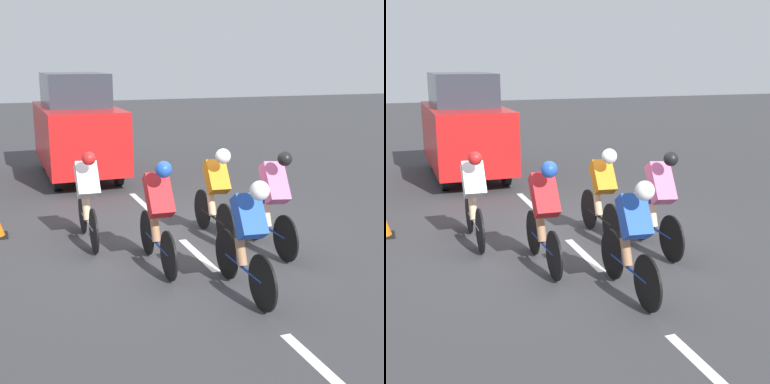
{
  "view_description": "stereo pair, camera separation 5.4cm",
  "coord_description": "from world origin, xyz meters",
  "views": [
    {
      "loc": [
        2.65,
        7.46,
        2.76
      ],
      "look_at": [
        0.09,
        0.61,
        0.95
      ],
      "focal_mm": 50.0,
      "sensor_mm": 36.0,
      "label": 1
    },
    {
      "loc": [
        2.6,
        7.48,
        2.76
      ],
      "look_at": [
        0.09,
        0.61,
        0.95
      ],
      "focal_mm": 50.0,
      "sensor_mm": 36.0,
      "label": 2
    }
  ],
  "objects": [
    {
      "name": "lane_stripe_far",
      "position": [
        0.0,
        -2.59,
        0.0
      ],
      "size": [
        0.12,
        1.4,
        0.01
      ],
      "primitive_type": "cube",
      "color": "white",
      "rests_on": "ground"
    },
    {
      "name": "support_car",
      "position": [
        0.77,
        -5.39,
        1.21
      ],
      "size": [
        1.7,
        3.89,
        2.46
      ],
      "color": "black",
      "rests_on": "ground"
    },
    {
      "name": "lane_stripe_near",
      "position": [
        0.0,
        3.81,
        0.0
      ],
      "size": [
        0.12,
        1.4,
        0.01
      ],
      "primitive_type": "cube",
      "color": "white",
      "rests_on": "ground"
    },
    {
      "name": "cyclist_white",
      "position": [
        1.39,
        -0.43,
        0.76
      ],
      "size": [
        0.33,
        1.69,
        1.48
      ],
      "color": "black",
      "rests_on": "ground"
    },
    {
      "name": "lane_stripe_mid",
      "position": [
        0.0,
        0.61,
        0.0
      ],
      "size": [
        0.12,
        1.4,
        0.01
      ],
      "primitive_type": "cube",
      "color": "white",
      "rests_on": "ground"
    },
    {
      "name": "ground_plane",
      "position": [
        0.0,
        0.0,
        0.0
      ],
      "size": [
        60.0,
        60.0,
        0.0
      ],
      "primitive_type": "plane",
      "color": "#38383A"
    },
    {
      "name": "cyclist_red",
      "position": [
        0.68,
        0.91,
        0.8
      ],
      "size": [
        0.33,
        1.67,
        1.53
      ],
      "color": "black",
      "rests_on": "ground"
    },
    {
      "name": "cyclist_orange",
      "position": [
        -0.52,
        0.02,
        0.79
      ],
      "size": [
        0.34,
        1.62,
        1.48
      ],
      "color": "black",
      "rests_on": "ground"
    },
    {
      "name": "cyclist_blue",
      "position": [
        -0.04,
        2.12,
        0.78
      ],
      "size": [
        0.34,
        1.65,
        1.47
      ],
      "color": "black",
      "rests_on": "ground"
    },
    {
      "name": "cyclist_pink",
      "position": [
        -1.07,
        0.85,
        0.8
      ],
      "size": [
        0.36,
        1.67,
        1.54
      ],
      "color": "black",
      "rests_on": "ground"
    }
  ]
}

